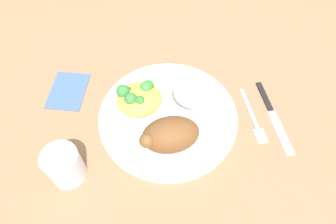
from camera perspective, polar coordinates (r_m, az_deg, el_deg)
The scene contains 9 objects.
ground_plane at distance 0.67m, azimuth 0.00°, elevation -1.32°, with size 2.00×2.00×0.00m, color #A3714D.
plate at distance 0.66m, azimuth 0.00°, elevation -0.89°, with size 0.30×0.30×0.02m.
roasted_chicken at distance 0.59m, azimuth 0.33°, elevation -4.29°, with size 0.12×0.07×0.07m.
rice_pile at distance 0.66m, azimuth 4.57°, elevation 3.70°, with size 0.08×0.08×0.04m, color white.
mac_cheese_with_broccoli at distance 0.66m, azimuth -5.59°, elevation 2.71°, with size 0.10×0.09×0.04m.
fork at distance 0.69m, azimuth 15.59°, elevation -1.07°, with size 0.02×0.14×0.01m.
knife at distance 0.71m, azimuth 18.60°, elevation 0.37°, with size 0.02×0.19×0.01m.
water_glass at distance 0.60m, azimuth -18.74°, elevation -9.43°, with size 0.07×0.07×0.08m, color silver.
napkin at distance 0.74m, azimuth -18.12°, elevation 3.81°, with size 0.08×0.11×0.00m, color #47669E.
Camera 1 is at (0.07, 0.35, 0.56)m, focal length 32.76 mm.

